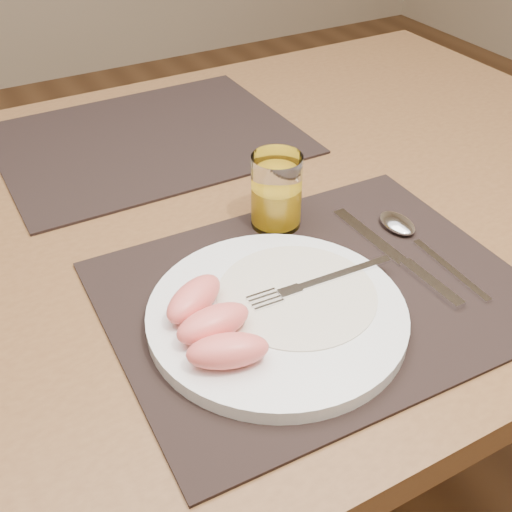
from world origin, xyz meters
The scene contains 10 objects.
table centered at (0.00, 0.00, 0.67)m, with size 1.40×0.90×0.75m.
placemat_near centered at (0.02, -0.22, 0.75)m, with size 0.45×0.35×0.00m, color black.
placemat_far centered at (0.00, 0.22, 0.75)m, with size 0.45×0.35×0.00m, color black.
plate centered at (-0.04, -0.24, 0.76)m, with size 0.27×0.27×0.02m, color white.
plate_dressing centered at (-0.01, -0.23, 0.77)m, with size 0.17×0.17×0.00m.
fork centered at (0.01, -0.22, 0.77)m, with size 0.18×0.03×0.00m.
knife centered at (0.14, -0.23, 0.76)m, with size 0.02×0.22×0.01m.
spoon centered at (0.18, -0.18, 0.76)m, with size 0.04×0.19×0.01m.
juice_glass centered at (0.05, -0.08, 0.80)m, with size 0.06×0.06×0.09m.
grapefruit_wedges centered at (-0.12, -0.24, 0.79)m, with size 0.09×0.15×0.03m.
Camera 1 is at (-0.30, -0.66, 1.21)m, focal length 45.00 mm.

